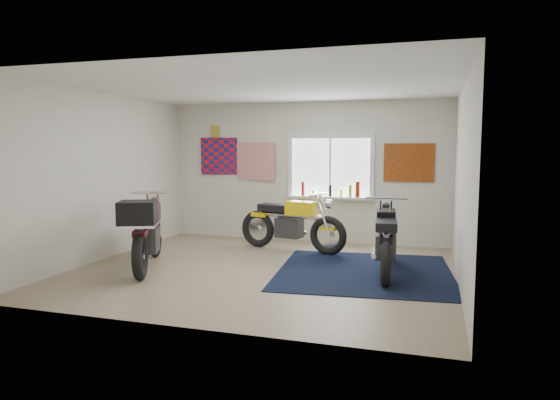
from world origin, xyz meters
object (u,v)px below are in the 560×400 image
(navy_rug, at_px, (364,272))
(black_chrome_bike, at_px, (385,241))
(yellow_triumph, at_px, (291,225))
(maroon_tourer, at_px, (146,231))

(navy_rug, distance_m, black_chrome_bike, 0.55)
(yellow_triumph, bearing_deg, black_chrome_bike, -20.22)
(yellow_triumph, xyz_separation_m, maroon_tourer, (-1.68, -1.99, 0.12))
(yellow_triumph, height_order, maroon_tourer, maroon_tourer)
(maroon_tourer, bearing_deg, black_chrome_bike, -99.41)
(yellow_triumph, distance_m, maroon_tourer, 2.61)
(maroon_tourer, bearing_deg, yellow_triumph, -63.61)
(navy_rug, bearing_deg, yellow_triumph, 141.04)
(navy_rug, height_order, yellow_triumph, yellow_triumph)
(yellow_triumph, relative_size, black_chrome_bike, 0.99)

